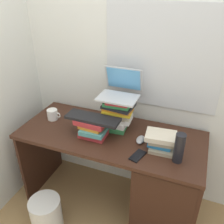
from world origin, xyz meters
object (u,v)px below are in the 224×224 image
(book_stack_tall, at_px, (118,113))
(book_stack_side, at_px, (162,141))
(water_bottle, at_px, (179,148))
(wastebasket, at_px, (46,214))
(laptop, at_px, (120,90))
(cell_phone, at_px, (138,156))
(desk, at_px, (153,180))
(book_stack_keyboard_riser, at_px, (93,128))
(keyboard, at_px, (93,118))
(mug, at_px, (53,114))
(computer_mouse, at_px, (141,140))

(book_stack_tall, bearing_deg, book_stack_side, -19.81)
(water_bottle, bearing_deg, wastebasket, -161.75)
(laptop, bearing_deg, water_bottle, -29.46)
(book_stack_side, xyz_separation_m, cell_phone, (-0.13, -0.15, -0.06))
(desk, height_order, wastebasket, desk)
(wastebasket, bearing_deg, water_bottle, 18.25)
(water_bottle, height_order, wastebasket, water_bottle)
(book_stack_keyboard_riser, bearing_deg, keyboard, 87.76)
(keyboard, xyz_separation_m, cell_phone, (0.40, -0.12, -0.15))
(mug, height_order, cell_phone, mug)
(keyboard, xyz_separation_m, computer_mouse, (0.37, 0.05, -0.14))
(computer_mouse, height_order, wastebasket, computer_mouse)
(water_bottle, relative_size, wastebasket, 0.73)
(book_stack_tall, relative_size, book_stack_side, 1.17)
(book_stack_tall, height_order, water_bottle, book_stack_tall)
(book_stack_side, xyz_separation_m, mug, (-0.96, 0.06, -0.02))
(book_stack_keyboard_riser, bearing_deg, book_stack_tall, 51.28)
(book_stack_side, distance_m, keyboard, 0.53)
(book_stack_keyboard_riser, bearing_deg, laptop, 58.83)
(laptop, xyz_separation_m, cell_phone, (0.26, -0.34, -0.32))
(cell_phone, bearing_deg, book_stack_keyboard_riser, 179.93)
(book_stack_keyboard_riser, xyz_separation_m, computer_mouse, (0.37, 0.06, -0.06))
(laptop, height_order, computer_mouse, laptop)
(wastebasket, bearing_deg, book_stack_keyboard_riser, 53.31)
(keyboard, distance_m, wastebasket, 0.90)
(desk, distance_m, mug, 1.01)
(book_stack_tall, distance_m, computer_mouse, 0.28)
(keyboard, height_order, computer_mouse, keyboard)
(keyboard, relative_size, wastebasket, 1.42)
(laptop, bearing_deg, book_stack_keyboard_riser, -121.17)
(mug, bearing_deg, desk, -3.32)
(desk, relative_size, book_stack_tall, 5.47)
(book_stack_keyboard_riser, distance_m, laptop, 0.37)
(book_stack_tall, height_order, book_stack_side, book_stack_tall)
(book_stack_keyboard_riser, relative_size, mug, 1.95)
(laptop, xyz_separation_m, keyboard, (-0.14, -0.22, -0.17))
(laptop, relative_size, keyboard, 0.72)
(wastebasket, bearing_deg, cell_phone, 20.91)
(book_stack_keyboard_riser, bearing_deg, mug, 166.57)
(desk, relative_size, cell_phone, 10.80)
(wastebasket, bearing_deg, mug, 108.58)
(book_stack_tall, relative_size, computer_mouse, 2.58)
(book_stack_tall, xyz_separation_m, computer_mouse, (0.23, -0.12, -0.12))
(laptop, relative_size, wastebasket, 1.02)
(book_stack_keyboard_riser, xyz_separation_m, book_stack_side, (0.53, 0.04, -0.01))
(desk, height_order, book_stack_keyboard_riser, book_stack_keyboard_riser)
(computer_mouse, bearing_deg, keyboard, -172.06)
(mug, bearing_deg, book_stack_side, -3.84)
(desk, distance_m, keyboard, 0.70)
(cell_phone, bearing_deg, computer_mouse, 115.16)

